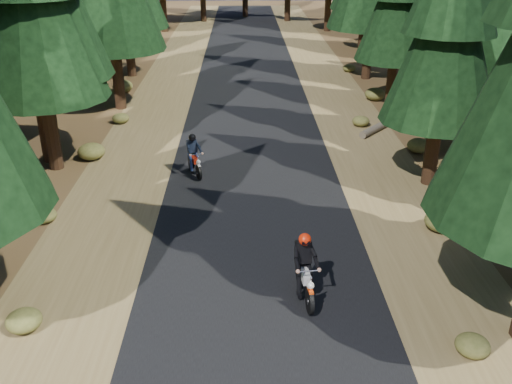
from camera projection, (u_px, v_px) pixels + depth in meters
ground at (257, 251)px, 15.63m from camera, size 120.00×120.00×0.00m
road at (254, 179)px, 20.17m from camera, size 6.00×100.00×0.01m
shoulder_l at (123, 180)px, 20.07m from camera, size 3.20×100.00×0.01m
shoulder_r at (383, 177)px, 20.27m from camera, size 3.20×100.00×0.01m
log_near at (395, 118)px, 26.10m from camera, size 4.19×4.90×0.32m
log_far at (500, 179)px, 19.84m from camera, size 4.07×0.96×0.24m
understory_shrubs at (265, 141)px, 22.90m from camera, size 14.41×32.46×0.65m
rider_lead at (305, 278)px, 13.43m from camera, size 0.74×1.90×1.65m
rider_follow at (194, 161)px, 20.34m from camera, size 1.03×1.72×1.47m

